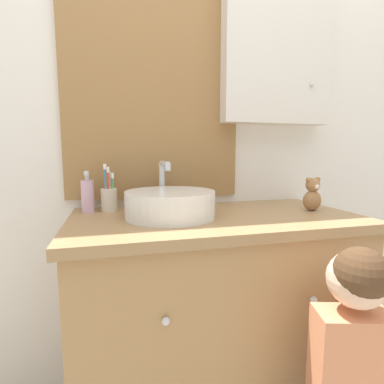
% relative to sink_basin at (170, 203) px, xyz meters
% --- Properties ---
extents(wall_back, '(3.20, 0.18, 2.50)m').
position_rel_sink_basin_xyz_m(wall_back, '(0.19, 0.30, 0.37)').
color(wall_back, silver).
rests_on(wall_back, ground_plane).
extents(vanity_counter, '(1.09, 0.58, 0.86)m').
position_rel_sink_basin_xyz_m(vanity_counter, '(0.18, -0.01, -0.48)').
color(vanity_counter, '#A37A4C').
rests_on(vanity_counter, ground_plane).
extents(sink_basin, '(0.33, 0.38, 0.21)m').
position_rel_sink_basin_xyz_m(sink_basin, '(0.00, 0.00, 0.00)').
color(sink_basin, white).
rests_on(sink_basin, vanity_counter).
extents(toothbrush_holder, '(0.07, 0.07, 0.20)m').
position_rel_sink_basin_xyz_m(toothbrush_holder, '(-0.22, 0.18, 0.00)').
color(toothbrush_holder, beige).
rests_on(toothbrush_holder, vanity_counter).
extents(soap_dispenser, '(0.05, 0.05, 0.17)m').
position_rel_sink_basin_xyz_m(soap_dispenser, '(-0.31, 0.17, 0.02)').
color(soap_dispenser, '#CCA3BC').
rests_on(soap_dispenser, vanity_counter).
extents(child_figure, '(0.29, 0.39, 0.86)m').
position_rel_sink_basin_xyz_m(child_figure, '(0.43, -0.45, -0.41)').
color(child_figure, slate).
rests_on(child_figure, ground_plane).
extents(teddy_bear, '(0.08, 0.07, 0.14)m').
position_rel_sink_basin_xyz_m(teddy_bear, '(0.59, -0.03, 0.01)').
color(teddy_bear, '#9E7047').
rests_on(teddy_bear, vanity_counter).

